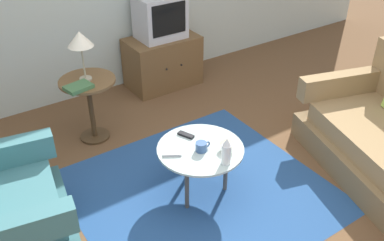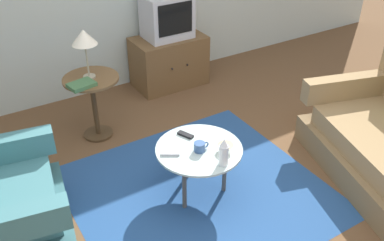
{
  "view_description": "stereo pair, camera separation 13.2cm",
  "coord_description": "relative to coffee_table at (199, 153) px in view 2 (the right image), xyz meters",
  "views": [
    {
      "loc": [
        -1.65,
        -2.04,
        2.45
      ],
      "look_at": [
        0.03,
        0.43,
        0.55
      ],
      "focal_mm": 40.0,
      "sensor_mm": 36.0,
      "label": 1
    },
    {
      "loc": [
        -1.54,
        -2.12,
        2.45
      ],
      "look_at": [
        0.03,
        0.43,
        0.55
      ],
      "focal_mm": 40.0,
      "sensor_mm": 36.0,
      "label": 2
    }
  ],
  "objects": [
    {
      "name": "television",
      "position": [
        0.76,
        1.88,
        0.44
      ],
      "size": [
        0.53,
        0.4,
        0.49
      ],
      "color": "#B7B7BC",
      "rests_on": "tv_stand"
    },
    {
      "name": "vase",
      "position": [
        0.05,
        -0.27,
        0.16
      ],
      "size": [
        0.07,
        0.07,
        0.23
      ],
      "color": "white",
      "rests_on": "coffee_table"
    },
    {
      "name": "coffee_table",
      "position": [
        0.0,
        0.0,
        0.0
      ],
      "size": [
        0.69,
        0.69,
        0.46
      ],
      "color": "#B2C6C1",
      "rests_on": "ground"
    },
    {
      "name": "area_rug",
      "position": [
        -0.0,
        -0.0,
        -0.41
      ],
      "size": [
        2.0,
        1.92,
        0.0
      ],
      "primitive_type": "cube",
      "color": "navy",
      "rests_on": "ground"
    },
    {
      "name": "table_lamp",
      "position": [
        -0.42,
        1.26,
        0.62
      ],
      "size": [
        0.23,
        0.23,
        0.47
      ],
      "color": "#9E937A",
      "rests_on": "side_table"
    },
    {
      "name": "side_table",
      "position": [
        -0.41,
        1.26,
        0.06
      ],
      "size": [
        0.53,
        0.53,
        0.65
      ],
      "color": "brown",
      "rests_on": "ground"
    },
    {
      "name": "bowl",
      "position": [
        0.16,
        -0.14,
        0.08
      ],
      "size": [
        0.12,
        0.12,
        0.06
      ],
      "color": "tan",
      "rests_on": "coffee_table"
    },
    {
      "name": "tv_stand",
      "position": [
        0.76,
        1.86,
        -0.11
      ],
      "size": [
        0.85,
        0.52,
        0.6
      ],
      "color": "brown",
      "rests_on": "ground"
    },
    {
      "name": "tv_remote_silver",
      "position": [
        -0.24,
        0.04,
        0.06
      ],
      "size": [
        0.14,
        0.11,
        0.02
      ],
      "rotation": [
        0.0,
        0.0,
        5.74
      ],
      "color": "#B2B2B7",
      "rests_on": "coffee_table"
    },
    {
      "name": "ground_plane",
      "position": [
        0.06,
        -0.19,
        -0.41
      ],
      "size": [
        16.0,
        16.0,
        0.0
      ],
      "primitive_type": "plane",
      "color": "brown"
    },
    {
      "name": "book",
      "position": [
        -0.54,
        1.13,
        0.25
      ],
      "size": [
        0.26,
        0.21,
        0.04
      ],
      "rotation": [
        0.0,
        0.0,
        0.2
      ],
      "color": "#3D663D",
      "rests_on": "side_table"
    },
    {
      "name": "mug",
      "position": [
        -0.01,
        -0.04,
        0.08
      ],
      "size": [
        0.13,
        0.09,
        0.08
      ],
      "color": "#335184",
      "rests_on": "coffee_table"
    },
    {
      "name": "tv_remote_dark",
      "position": [
        -0.0,
        0.2,
        0.06
      ],
      "size": [
        0.1,
        0.15,
        0.02
      ],
      "rotation": [
        0.0,
        0.0,
        1.97
      ],
      "color": "black",
      "rests_on": "coffee_table"
    }
  ]
}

